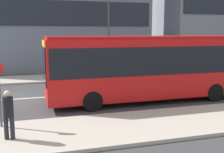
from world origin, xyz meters
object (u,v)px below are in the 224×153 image
(parked_car_0, at_px, (173,71))
(street_lamp, at_px, (109,24))
(pedestrian_near_stop, at_px, (8,112))
(city_bus, at_px, (148,64))

(parked_car_0, height_order, street_lamp, street_lamp)
(parked_car_0, distance_m, pedestrian_near_stop, 15.13)
(pedestrian_near_stop, distance_m, street_lamp, 13.92)
(street_lamp, bearing_deg, parked_car_0, -22.01)
(city_bus, height_order, pedestrian_near_stop, city_bus)
(pedestrian_near_stop, xyz_separation_m, street_lamp, (6.82, 11.69, 3.24))
(city_bus, height_order, parked_car_0, city_bus)
(pedestrian_near_stop, relative_size, street_lamp, 0.24)
(city_bus, xyz_separation_m, parked_car_0, (4.69, 5.68, -1.35))
(city_bus, height_order, street_lamp, street_lamp)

